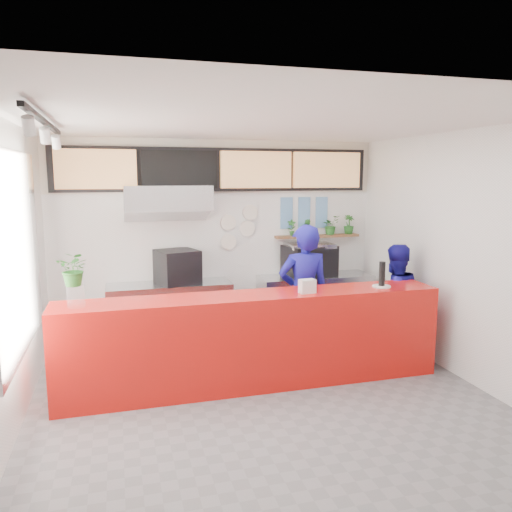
{
  "coord_description": "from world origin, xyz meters",
  "views": [
    {
      "loc": [
        -1.5,
        -5.02,
        2.44
      ],
      "look_at": [
        0.1,
        0.7,
        1.5
      ],
      "focal_mm": 35.0,
      "sensor_mm": 36.0,
      "label": 1
    }
  ],
  "objects_px": {
    "service_counter": "(255,340)",
    "espresso_machine": "(309,261)",
    "staff_center": "(304,295)",
    "pepper_mill": "(382,274)",
    "panini_oven": "(177,267)",
    "staff_right": "(394,300)"
  },
  "relations": [
    {
      "from": "service_counter",
      "to": "espresso_machine",
      "type": "height_order",
      "value": "espresso_machine"
    },
    {
      "from": "staff_center",
      "to": "pepper_mill",
      "type": "bearing_deg",
      "value": 149.67
    },
    {
      "from": "panini_oven",
      "to": "espresso_machine",
      "type": "distance_m",
      "value": 2.07
    },
    {
      "from": "service_counter",
      "to": "staff_right",
      "type": "xyz_separation_m",
      "value": [
        2.11,
        0.47,
        0.22
      ]
    },
    {
      "from": "service_counter",
      "to": "espresso_machine",
      "type": "relative_size",
      "value": 5.99
    },
    {
      "from": "service_counter",
      "to": "staff_center",
      "type": "xyz_separation_m",
      "value": [
        0.81,
        0.51,
        0.37
      ]
    },
    {
      "from": "panini_oven",
      "to": "staff_right",
      "type": "xyz_separation_m",
      "value": [
        2.79,
        -1.33,
        -0.37
      ]
    },
    {
      "from": "service_counter",
      "to": "espresso_machine",
      "type": "distance_m",
      "value": 2.35
    },
    {
      "from": "panini_oven",
      "to": "staff_right",
      "type": "height_order",
      "value": "staff_right"
    },
    {
      "from": "panini_oven",
      "to": "staff_center",
      "type": "xyz_separation_m",
      "value": [
        1.48,
        -1.29,
        -0.22
      ]
    },
    {
      "from": "staff_center",
      "to": "espresso_machine",
      "type": "bearing_deg",
      "value": -109.95
    },
    {
      "from": "espresso_machine",
      "to": "pepper_mill",
      "type": "xyz_separation_m",
      "value": [
        0.22,
        -1.85,
        0.12
      ]
    },
    {
      "from": "service_counter",
      "to": "espresso_machine",
      "type": "xyz_separation_m",
      "value": [
        1.39,
        1.8,
        0.59
      ]
    },
    {
      "from": "espresso_machine",
      "to": "staff_center",
      "type": "bearing_deg",
      "value": -125.35
    },
    {
      "from": "staff_right",
      "to": "pepper_mill",
      "type": "bearing_deg",
      "value": 42.72
    },
    {
      "from": "pepper_mill",
      "to": "staff_right",
      "type": "bearing_deg",
      "value": 46.13
    },
    {
      "from": "espresso_machine",
      "to": "staff_center",
      "type": "relative_size",
      "value": 0.41
    },
    {
      "from": "staff_right",
      "to": "panini_oven",
      "type": "bearing_deg",
      "value": -28.87
    },
    {
      "from": "espresso_machine",
      "to": "staff_center",
      "type": "distance_m",
      "value": 1.43
    },
    {
      "from": "espresso_machine",
      "to": "staff_center",
      "type": "xyz_separation_m",
      "value": [
        -0.58,
        -1.29,
        -0.22
      ]
    },
    {
      "from": "panini_oven",
      "to": "pepper_mill",
      "type": "distance_m",
      "value": 2.94
    },
    {
      "from": "staff_right",
      "to": "pepper_mill",
      "type": "xyz_separation_m",
      "value": [
        -0.5,
        -0.52,
        0.49
      ]
    }
  ]
}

